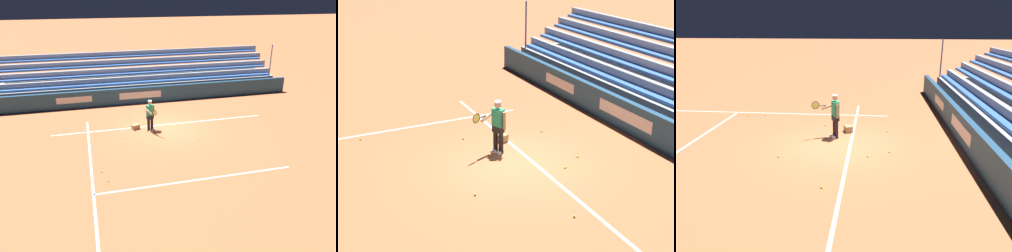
# 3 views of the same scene
# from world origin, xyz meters

# --- Properties ---
(ground_plane) EXTENTS (160.00, 160.00, 0.00)m
(ground_plane) POSITION_xyz_m (0.00, 0.00, 0.00)
(ground_plane) COLOR #B7663D
(court_baseline_white) EXTENTS (12.00, 0.10, 0.01)m
(court_baseline_white) POSITION_xyz_m (0.00, -0.50, 0.00)
(court_baseline_white) COLOR white
(court_baseline_white) RESTS_ON ground
(court_sideline_white) EXTENTS (0.10, 12.00, 0.01)m
(court_sideline_white) POSITION_xyz_m (4.11, 4.00, 0.00)
(court_sideline_white) COLOR white
(court_sideline_white) RESTS_ON ground
(court_service_line_white) EXTENTS (8.22, 0.10, 0.01)m
(court_service_line_white) POSITION_xyz_m (0.00, 5.50, 0.00)
(court_service_line_white) COLOR white
(court_service_line_white) RESTS_ON ground
(back_wall_sponsor_board) EXTENTS (20.43, 0.25, 1.10)m
(back_wall_sponsor_board) POSITION_xyz_m (0.01, -4.64, 0.55)
(back_wall_sponsor_board) COLOR navy
(back_wall_sponsor_board) RESTS_ON ground
(tennis_player) EXTENTS (0.57, 1.07, 1.71)m
(tennis_player) POSITION_xyz_m (0.83, 0.18, 0.89)
(tennis_player) COLOR black
(tennis_player) RESTS_ON ground
(ball_box_cardboard) EXTENTS (0.48, 0.42, 0.26)m
(ball_box_cardboard) POSITION_xyz_m (1.57, -0.30, 0.13)
(ball_box_cardboard) COLOR #A87F51
(ball_box_cardboard) RESTS_ON ground
(tennis_ball_near_player) EXTENTS (0.07, 0.07, 0.07)m
(tennis_ball_near_player) POSITION_xyz_m (-1.03, -1.16, 0.03)
(tennis_ball_near_player) COLOR #CCE533
(tennis_ball_near_player) RESTS_ON ground
(tennis_ball_on_baseline) EXTENTS (0.07, 0.07, 0.07)m
(tennis_ball_on_baseline) POSITION_xyz_m (1.69, -1.91, 0.03)
(tennis_ball_on_baseline) COLOR #CCE533
(tennis_ball_on_baseline) RESTS_ON ground
(tennis_ball_toward_net) EXTENTS (0.07, 0.07, 0.07)m
(tennis_ball_toward_net) POSITION_xyz_m (3.50, 4.71, 0.03)
(tennis_ball_toward_net) COLOR #CCE533
(tennis_ball_toward_net) RESTS_ON ground
(tennis_ball_far_right) EXTENTS (0.07, 0.07, 0.07)m
(tennis_ball_far_right) POSITION_xyz_m (-3.33, 0.03, 0.03)
(tennis_ball_far_right) COLOR #CCE533
(tennis_ball_far_right) RESTS_ON ground
(tennis_ball_midcourt) EXTENTS (0.07, 0.07, 0.07)m
(tennis_ball_midcourt) POSITION_xyz_m (2.27, 0.78, 0.03)
(tennis_ball_midcourt) COLOR #CCE533
(tennis_ball_midcourt) RESTS_ON ground
(tennis_ball_by_box) EXTENTS (0.07, 0.07, 0.07)m
(tennis_ball_by_box) POSITION_xyz_m (-1.33, 1.82, 0.03)
(tennis_ball_by_box) COLOR #CCE533
(tennis_ball_by_box) RESTS_ON ground
(tennis_ball_stray_back) EXTENTS (0.07, 0.07, 0.07)m
(tennis_ball_stray_back) POSITION_xyz_m (3.70, 3.93, 0.03)
(tennis_ball_stray_back) COLOR #CCE533
(tennis_ball_stray_back) RESTS_ON ground
(tennis_ball_far_left) EXTENTS (0.07, 0.07, 0.07)m
(tennis_ball_far_left) POSITION_xyz_m (-0.56, -1.91, 0.03)
(tennis_ball_far_left) COLOR #CCE533
(tennis_ball_far_left) RESTS_ON ground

